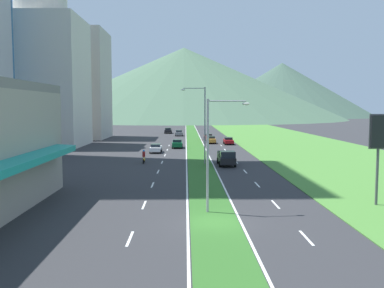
% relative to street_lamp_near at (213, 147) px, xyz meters
% --- Properties ---
extents(ground_plane, '(600.00, 600.00, 0.00)m').
position_rel_street_lamp_near_xyz_m(ground_plane, '(-0.06, -2.74, -4.75)').
color(ground_plane, '#2D2D30').
extents(grass_median, '(3.20, 240.00, 0.06)m').
position_rel_street_lamp_near_xyz_m(grass_median, '(-0.06, 57.26, -4.72)').
color(grass_median, '#2D6023').
rests_on(grass_median, ground_plane).
extents(grass_verge_right, '(24.00, 240.00, 0.06)m').
position_rel_street_lamp_near_xyz_m(grass_verge_right, '(20.54, 57.26, -4.72)').
color(grass_verge_right, '#477F33').
rests_on(grass_verge_right, ground_plane).
extents(lane_dash_left_2, '(0.16, 2.80, 0.01)m').
position_rel_street_lamp_near_xyz_m(lane_dash_left_2, '(-5.16, -5.97, -4.75)').
color(lane_dash_left_2, silver).
rests_on(lane_dash_left_2, ground_plane).
extents(lane_dash_left_3, '(0.16, 2.80, 0.01)m').
position_rel_street_lamp_near_xyz_m(lane_dash_left_3, '(-5.16, 2.41, -4.75)').
color(lane_dash_left_3, silver).
rests_on(lane_dash_left_3, ground_plane).
extents(lane_dash_left_4, '(0.16, 2.80, 0.01)m').
position_rel_street_lamp_near_xyz_m(lane_dash_left_4, '(-5.16, 10.80, -4.75)').
color(lane_dash_left_4, silver).
rests_on(lane_dash_left_4, ground_plane).
extents(lane_dash_left_5, '(0.16, 2.80, 0.01)m').
position_rel_street_lamp_near_xyz_m(lane_dash_left_5, '(-5.16, 19.18, -4.75)').
color(lane_dash_left_5, silver).
rests_on(lane_dash_left_5, ground_plane).
extents(lane_dash_left_6, '(0.16, 2.80, 0.01)m').
position_rel_street_lamp_near_xyz_m(lane_dash_left_6, '(-5.16, 27.57, -4.75)').
color(lane_dash_left_6, silver).
rests_on(lane_dash_left_6, ground_plane).
extents(lane_dash_left_7, '(0.16, 2.80, 0.01)m').
position_rel_street_lamp_near_xyz_m(lane_dash_left_7, '(-5.16, 35.95, -4.75)').
color(lane_dash_left_7, silver).
rests_on(lane_dash_left_7, ground_plane).
extents(lane_dash_left_8, '(0.16, 2.80, 0.01)m').
position_rel_street_lamp_near_xyz_m(lane_dash_left_8, '(-5.16, 44.34, -4.75)').
color(lane_dash_left_8, silver).
rests_on(lane_dash_left_8, ground_plane).
extents(lane_dash_left_9, '(0.16, 2.80, 0.01)m').
position_rel_street_lamp_near_xyz_m(lane_dash_left_9, '(-5.16, 52.72, -4.75)').
color(lane_dash_left_9, silver).
rests_on(lane_dash_left_9, ground_plane).
extents(lane_dash_right_2, '(0.16, 2.80, 0.01)m').
position_rel_street_lamp_near_xyz_m(lane_dash_right_2, '(5.04, -5.97, -4.75)').
color(lane_dash_right_2, silver).
rests_on(lane_dash_right_2, ground_plane).
extents(lane_dash_right_3, '(0.16, 2.80, 0.01)m').
position_rel_street_lamp_near_xyz_m(lane_dash_right_3, '(5.04, 2.41, -4.75)').
color(lane_dash_right_3, silver).
rests_on(lane_dash_right_3, ground_plane).
extents(lane_dash_right_4, '(0.16, 2.80, 0.01)m').
position_rel_street_lamp_near_xyz_m(lane_dash_right_4, '(5.04, 10.80, -4.75)').
color(lane_dash_right_4, silver).
rests_on(lane_dash_right_4, ground_plane).
extents(lane_dash_right_5, '(0.16, 2.80, 0.01)m').
position_rel_street_lamp_near_xyz_m(lane_dash_right_5, '(5.04, 19.18, -4.75)').
color(lane_dash_right_5, silver).
rests_on(lane_dash_right_5, ground_plane).
extents(lane_dash_right_6, '(0.16, 2.80, 0.01)m').
position_rel_street_lamp_near_xyz_m(lane_dash_right_6, '(5.04, 27.57, -4.75)').
color(lane_dash_right_6, silver).
rests_on(lane_dash_right_6, ground_plane).
extents(lane_dash_right_7, '(0.16, 2.80, 0.01)m').
position_rel_street_lamp_near_xyz_m(lane_dash_right_7, '(5.04, 35.95, -4.75)').
color(lane_dash_right_7, silver).
rests_on(lane_dash_right_7, ground_plane).
extents(lane_dash_right_8, '(0.16, 2.80, 0.01)m').
position_rel_street_lamp_near_xyz_m(lane_dash_right_8, '(5.04, 44.34, -4.75)').
color(lane_dash_right_8, silver).
rests_on(lane_dash_right_8, ground_plane).
extents(lane_dash_right_9, '(0.16, 2.80, 0.01)m').
position_rel_street_lamp_near_xyz_m(lane_dash_right_9, '(5.04, 52.72, -4.75)').
color(lane_dash_right_9, silver).
rests_on(lane_dash_right_9, ground_plane).
extents(edge_line_median_left, '(0.16, 240.00, 0.01)m').
position_rel_street_lamp_near_xyz_m(edge_line_median_left, '(-1.81, 57.26, -4.75)').
color(edge_line_median_left, silver).
rests_on(edge_line_median_left, ground_plane).
extents(edge_line_median_right, '(0.16, 240.00, 0.01)m').
position_rel_street_lamp_near_xyz_m(edge_line_median_right, '(1.69, 57.26, -4.75)').
color(edge_line_median_right, silver).
rests_on(edge_line_median_right, ground_plane).
extents(domed_building, '(15.19, 15.19, 35.54)m').
position_rel_street_lamp_near_xyz_m(domed_building, '(-29.28, 52.44, 10.37)').
color(domed_building, beige).
rests_on(domed_building, ground_plane).
extents(midrise_colored, '(14.98, 14.98, 25.59)m').
position_rel_street_lamp_near_xyz_m(midrise_colored, '(-28.43, 73.08, 8.04)').
color(midrise_colored, '#B7B2A8').
rests_on(midrise_colored, ground_plane).
extents(hill_far_left, '(239.92, 239.92, 20.34)m').
position_rel_street_lamp_near_xyz_m(hill_far_left, '(-76.24, 261.89, 5.41)').
color(hill_far_left, '#47664C').
rests_on(hill_far_left, ground_plane).
extents(hill_far_center, '(198.25, 198.25, 44.60)m').
position_rel_street_lamp_near_xyz_m(hill_far_center, '(-2.82, 239.67, 17.54)').
color(hill_far_center, '#47664C').
rests_on(hill_far_center, ground_plane).
extents(hill_far_right, '(135.91, 135.91, 40.63)m').
position_rel_street_lamp_near_xyz_m(hill_far_right, '(71.23, 292.05, 15.56)').
color(hill_far_right, '#3D5647').
rests_on(hill_far_right, ground_plane).
extents(street_lamp_near, '(3.09, 0.49, 8.12)m').
position_rel_street_lamp_near_xyz_m(street_lamp_near, '(0.00, 0.00, 0.00)').
color(street_lamp_near, '#99999E').
rests_on(street_lamp_near, ground_plane).
extents(street_lamp_mid, '(3.21, 0.31, 10.13)m').
position_rel_street_lamp_near_xyz_m(street_lamp_mid, '(0.28, 25.71, 1.05)').
color(street_lamp_mid, '#99999E').
rests_on(street_lamp_mid, ground_plane).
extents(car_0, '(1.98, 4.38, 1.45)m').
position_rel_street_lamp_near_xyz_m(car_0, '(3.26, 65.84, -4.00)').
color(car_0, maroon).
rests_on(car_0, ground_plane).
extents(car_1, '(1.88, 4.59, 1.42)m').
position_rel_street_lamp_near_xyz_m(car_1, '(6.74, 55.17, -4.02)').
color(car_1, maroon).
rests_on(car_1, ground_plane).
extents(car_2, '(1.97, 4.22, 1.51)m').
position_rel_street_lamp_near_xyz_m(car_2, '(-3.65, 80.12, -3.98)').
color(car_2, slate).
rests_on(car_2, ground_plane).
extents(car_3, '(1.92, 4.19, 1.50)m').
position_rel_street_lamp_near_xyz_m(car_3, '(3.35, 57.44, -3.99)').
color(car_3, '#C6842D').
rests_on(car_3, ground_plane).
extents(car_4, '(1.91, 4.54, 1.44)m').
position_rel_street_lamp_near_xyz_m(car_4, '(-6.87, 39.91, -4.01)').
color(car_4, silver).
rests_on(car_4, ground_plane).
extents(car_5, '(1.96, 4.62, 1.59)m').
position_rel_street_lamp_near_xyz_m(car_5, '(-3.45, 47.87, -3.95)').
color(car_5, '#0C5128').
rests_on(car_5, ground_plane).
extents(car_6, '(2.04, 4.71, 1.58)m').
position_rel_street_lamp_near_xyz_m(car_6, '(-6.89, 90.78, -3.95)').
color(car_6, black).
rests_on(car_6, ground_plane).
extents(pickup_truck_0, '(2.18, 5.40, 2.00)m').
position_rel_street_lamp_near_xyz_m(pickup_truck_0, '(3.34, 24.20, -3.77)').
color(pickup_truck_0, black).
rests_on(pickup_truck_0, ground_plane).
extents(motorcycle_rider, '(0.36, 2.00, 1.80)m').
position_rel_street_lamp_near_xyz_m(motorcycle_rider, '(-7.56, 26.90, -4.01)').
color(motorcycle_rider, black).
rests_on(motorcycle_rider, ground_plane).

